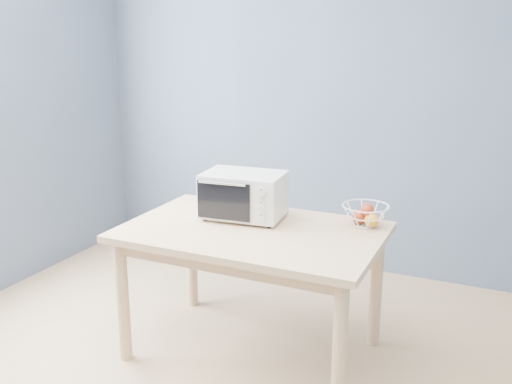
% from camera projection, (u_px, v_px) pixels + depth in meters
% --- Properties ---
extents(room, '(4.01, 4.51, 2.61)m').
position_uv_depth(room, '(173.00, 158.00, 2.28)').
color(room, tan).
rests_on(room, ground).
extents(dining_table, '(1.40, 0.90, 0.75)m').
position_uv_depth(dining_table, '(252.00, 246.00, 3.15)').
color(dining_table, '#DBB883').
rests_on(dining_table, ground).
extents(toaster_oven, '(0.48, 0.38, 0.27)m').
position_uv_depth(toaster_oven, '(241.00, 194.00, 3.27)').
color(toaster_oven, beige).
rests_on(toaster_oven, dining_table).
extents(fruit_basket, '(0.33, 0.33, 0.13)m').
position_uv_depth(fruit_basket, '(366.00, 214.00, 3.15)').
color(fruit_basket, white).
rests_on(fruit_basket, dining_table).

